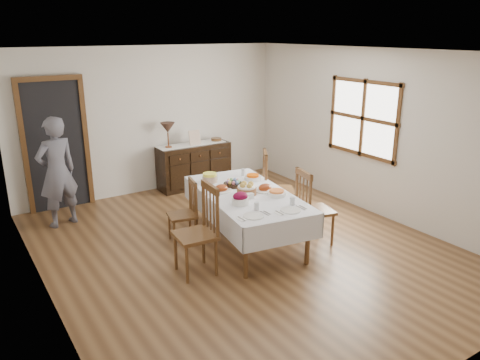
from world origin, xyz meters
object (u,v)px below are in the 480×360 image
chair_right_near (312,207)px  table_lamp (168,128)px  chair_left_near (199,229)px  dining_table (246,199)px  chair_right_far (275,187)px  sideboard (194,166)px  person (57,169)px  chair_left_far (185,211)px

chair_right_near → table_lamp: size_ratio=2.32×
chair_left_near → dining_table: bearing=117.4°
chair_left_near → chair_right_far: (1.73, 0.80, 0.00)m
dining_table → sideboard: sideboard is taller
sideboard → person: 2.65m
chair_right_near → chair_left_near: bearing=98.1°
chair_right_far → sideboard: bearing=38.4°
dining_table → chair_left_far: bearing=153.7°
chair_left_near → table_lamp: bearing=166.6°
chair_right_near → person: size_ratio=0.60×
chair_left_far → chair_right_near: chair_right_near is taller
chair_left_far → person: bearing=-128.0°
dining_table → sideboard: 2.64m
chair_right_near → person: 3.77m
chair_right_near → chair_right_far: size_ratio=0.96×
chair_right_far → table_lamp: table_lamp is taller
chair_left_far → chair_right_near: 1.75m
sideboard → person: (-2.55, -0.53, 0.48)m
person → chair_right_near: bearing=121.2°
dining_table → table_lamp: (0.05, 2.60, 0.53)m
person → table_lamp: size_ratio=3.88×
chair_left_far → table_lamp: size_ratio=1.94×
chair_left_far → chair_left_near: bearing=-3.7°
dining_table → person: bearing=143.2°
chair_left_far → person: person is taller
chair_left_near → person: (-1.07, 2.44, 0.33)m
chair_left_far → chair_right_far: size_ratio=0.80×
table_lamp → chair_left_far: bearing=-109.4°
chair_left_near → chair_left_far: size_ratio=1.25×
table_lamp → person: bearing=-165.1°
chair_left_near → table_lamp: table_lamp is taller
chair_right_far → table_lamp: bearing=50.6°
chair_left_near → chair_left_far: chair_left_near is taller
chair_right_far → chair_left_far: bearing=118.6°
chair_right_far → person: 3.26m
person → table_lamp: bearing=179.2°
sideboard → dining_table: bearing=-101.8°
person → sideboard: bearing=176.0°
dining_table → sideboard: bearing=86.9°
chair_right_near → table_lamp: table_lamp is taller
chair_left_far → chair_right_far: chair_right_far is taller
dining_table → table_lamp: bearing=97.7°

